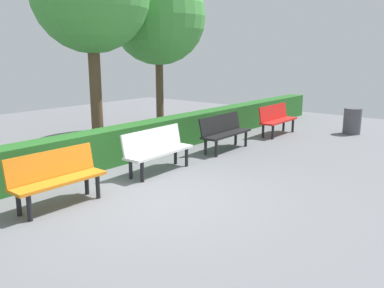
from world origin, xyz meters
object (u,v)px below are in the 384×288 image
at_px(bench_red, 277,118).
at_px(trash_bin, 352,121).
at_px(bench_white, 157,148).
at_px(bench_orange, 56,176).
at_px(tree_near, 158,17).
at_px(bench_black, 224,131).

height_order(bench_red, trash_bin, bench_red).
height_order(bench_white, trash_bin, bench_white).
xyz_separation_m(bench_white, trash_bin, (-6.42, 1.75, -0.11)).
height_order(bench_orange, tree_near, tree_near).
xyz_separation_m(bench_white, tree_near, (-3.00, -2.75, 2.82)).
distance_m(bench_red, bench_black, 2.54).
bearing_deg(tree_near, bench_black, 76.89).
bearing_deg(bench_orange, bench_white, -177.80).
relative_size(bench_black, tree_near, 0.36).
height_order(bench_red, bench_white, same).
bearing_deg(bench_orange, trash_bin, 169.58).
distance_m(tree_near, trash_bin, 6.37).
distance_m(bench_black, tree_near, 3.99).
bearing_deg(bench_red, bench_white, -1.74).
height_order(tree_near, trash_bin, tree_near).
relative_size(bench_red, bench_black, 0.97).
relative_size(bench_white, trash_bin, 2.17).
xyz_separation_m(bench_black, trash_bin, (-4.06, 1.76, -0.11)).
relative_size(bench_orange, tree_near, 0.32).
relative_size(bench_white, bench_orange, 1.10).
bearing_deg(trash_bin, bench_red, -47.75).
xyz_separation_m(bench_orange, trash_bin, (-8.72, 1.69, -0.10)).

